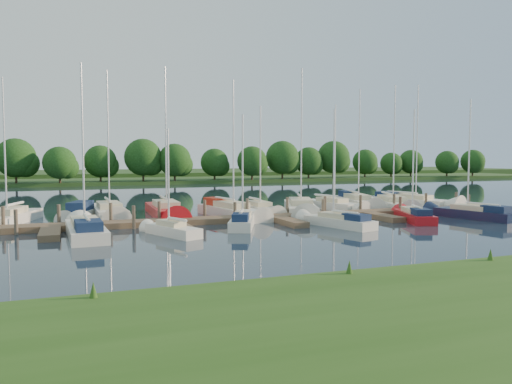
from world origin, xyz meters
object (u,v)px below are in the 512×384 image
object	(u,v)px
sailboat_n_0	(9,220)
sailboat_n_5	(259,210)
dock	(277,218)
sailboat_s_2	(242,223)
motorboat	(79,214)

from	to	relation	value
sailboat_n_0	sailboat_n_5	distance (m)	19.58
dock	sailboat_n_0	bearing A→B (deg)	164.42
sailboat_n_0	sailboat_s_2	xyz separation A→B (m)	(15.35, -7.70, 0.04)
motorboat	sailboat_n_5	size ratio (longest dim) A/B	0.61
dock	sailboat_n_5	xyz separation A→B (m)	(0.57, 5.32, 0.07)
sailboat_n_0	motorboat	xyz separation A→B (m)	(4.89, 1.59, 0.06)
motorboat	sailboat_n_5	bearing A→B (deg)	-165.70
dock	sailboat_n_5	size ratio (longest dim) A/B	4.18
motorboat	sailboat_s_2	xyz separation A→B (m)	(10.46, -9.29, -0.02)
motorboat	dock	bearing A→B (deg)	174.36
sailboat_s_2	sailboat_n_5	bearing A→B (deg)	84.53
dock	sailboat_n_5	distance (m)	5.36
motorboat	sailboat_s_2	bearing A→B (deg)	158.76
sailboat_n_5	dock	bearing A→B (deg)	82.45
sailboat_s_2	sailboat_n_0	bearing A→B (deg)	176.58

